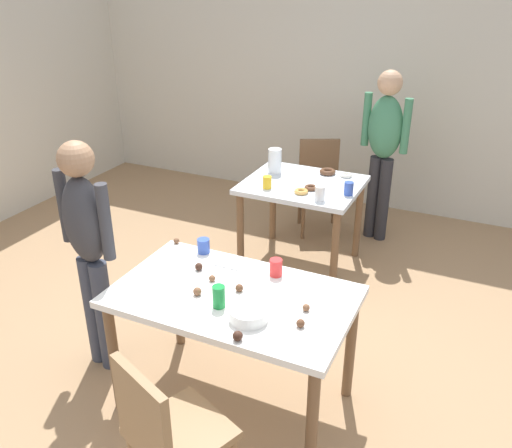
{
  "coord_description": "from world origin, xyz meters",
  "views": [
    {
      "loc": [
        1.3,
        -2.27,
        2.34
      ],
      "look_at": [
        0.02,
        0.46,
        0.9
      ],
      "focal_mm": 37.85,
      "sensor_mm": 36.0,
      "label": 1
    }
  ],
  "objects": [
    {
      "name": "wall_back",
      "position": [
        0.0,
        3.2,
        1.3
      ],
      "size": [
        6.4,
        0.1,
        2.6
      ],
      "primitive_type": "cube",
      "color": "beige",
      "rests_on": "ground_plane"
    },
    {
      "name": "cup_far_0",
      "position": [
        0.15,
        1.32,
        0.81
      ],
      "size": [
        0.08,
        0.08,
        0.11
      ],
      "primitive_type": "cylinder",
      "color": "white",
      "rests_on": "dining_table_far"
    },
    {
      "name": "dining_table_far",
      "position": [
        -0.1,
        1.62,
        0.63
      ],
      "size": [
        0.93,
        0.8,
        0.75
      ],
      "color": "silver",
      "rests_on": "ground_plane"
    },
    {
      "name": "cup_far_2",
      "position": [
        0.31,
        1.52,
        0.8
      ],
      "size": [
        0.07,
        0.07,
        0.1
      ],
      "primitive_type": "cylinder",
      "color": "#3351B2",
      "rests_on": "dining_table_far"
    },
    {
      "name": "cake_ball_3",
      "position": [
        -0.45,
        0.27,
        0.77
      ],
      "size": [
        0.04,
        0.04,
        0.04
      ],
      "primitive_type": "sphere",
      "color": "brown",
      "rests_on": "dining_table_near"
    },
    {
      "name": "cake_ball_1",
      "position": [
        -0.02,
        -0.03,
        0.77
      ],
      "size": [
        0.04,
        0.04,
        0.04
      ],
      "primitive_type": "sphere",
      "color": "brown",
      "rests_on": "dining_table_near"
    },
    {
      "name": "chair_near_table",
      "position": [
        0.2,
        -0.86,
        0.5
      ],
      "size": [
        0.52,
        0.52,
        0.87
      ],
      "color": "olive",
      "rests_on": "ground_plane"
    },
    {
      "name": "cup_near_0",
      "position": [
        0.28,
        0.18,
        0.8
      ],
      "size": [
        0.07,
        0.07,
        0.1
      ],
      "primitive_type": "cylinder",
      "color": "red",
      "rests_on": "dining_table_near"
    },
    {
      "name": "donut_far_1",
      "position": [
        0.02,
        1.9,
        0.77
      ],
      "size": [
        0.14,
        0.14,
        0.04
      ],
      "primitive_type": "torus",
      "color": "brown",
      "rests_on": "dining_table_far"
    },
    {
      "name": "dining_table_near",
      "position": [
        0.15,
        -0.1,
        0.65
      ],
      "size": [
        1.3,
        0.78,
        0.75
      ],
      "color": "white",
      "rests_on": "ground_plane"
    },
    {
      "name": "donut_far_3",
      "position": [
        0.02,
        1.5,
        0.77
      ],
      "size": [
        0.1,
        0.1,
        0.03
      ],
      "primitive_type": "torus",
      "color": "brown",
      "rests_on": "dining_table_far"
    },
    {
      "name": "cup_near_1",
      "position": [
        -0.23,
        0.24,
        0.8
      ],
      "size": [
        0.08,
        0.08,
        0.09
      ],
      "primitive_type": "cylinder",
      "color": "#3351B2",
      "rests_on": "dining_table_near"
    },
    {
      "name": "soda_can",
      "position": [
        0.14,
        -0.24,
        0.81
      ],
      "size": [
        0.07,
        0.07,
        0.12
      ],
      "primitive_type": "cylinder",
      "color": "#198438",
      "rests_on": "dining_table_near"
    },
    {
      "name": "donut_far_2",
      "position": [
        -0.02,
        1.39,
        0.77
      ],
      "size": [
        0.11,
        0.11,
        0.03
      ],
      "primitive_type": "torus",
      "color": "gold",
      "rests_on": "dining_table_far"
    },
    {
      "name": "cup_far_1",
      "position": [
        -0.31,
        1.38,
        0.8
      ],
      "size": [
        0.07,
        0.07,
        0.1
      ],
      "primitive_type": "cylinder",
      "color": "yellow",
      "rests_on": "dining_table_far"
    },
    {
      "name": "person_girl_near",
      "position": [
        -0.78,
        -0.15,
        0.89
      ],
      "size": [
        0.45,
        0.26,
        1.5
      ],
      "color": "#383D4C",
      "rests_on": "ground_plane"
    },
    {
      "name": "cake_ball_0",
      "position": [
        0.35,
        -0.45,
        0.77
      ],
      "size": [
        0.05,
        0.05,
        0.05
      ],
      "primitive_type": "sphere",
      "color": "#3D2319",
      "rests_on": "dining_table_near"
    },
    {
      "name": "pitcher_far",
      "position": [
        -0.4,
        1.74,
        0.85
      ],
      "size": [
        0.11,
        0.11,
        0.21
      ],
      "primitive_type": "cylinder",
      "color": "white",
      "rests_on": "dining_table_far"
    },
    {
      "name": "chair_far_table",
      "position": [
        -0.19,
        2.36,
        0.5
      ],
      "size": [
        0.54,
        0.54,
        0.87
      ],
      "color": "brown",
      "rests_on": "ground_plane"
    },
    {
      "name": "cake_ball_5",
      "position": [
        0.17,
        -0.06,
        0.77
      ],
      "size": [
        0.04,
        0.04,
        0.04
      ],
      "primitive_type": "sphere",
      "color": "brown",
      "rests_on": "dining_table_near"
    },
    {
      "name": "person_adult_far",
      "position": [
        0.37,
        2.39,
        0.94
      ],
      "size": [
        0.45,
        0.27,
        1.56
      ],
      "color": "#28282D",
      "rests_on": "ground_plane"
    },
    {
      "name": "cake_ball_4",
      "position": [
        0.56,
        -0.08,
        0.77
      ],
      "size": [
        0.04,
        0.04,
        0.04
      ],
      "primitive_type": "sphere",
      "color": "brown",
      "rests_on": "dining_table_near"
    },
    {
      "name": "donut_far_0",
      "position": [
        0.19,
        1.9,
        0.76
      ],
      "size": [
        0.1,
        0.1,
        0.03
      ],
      "primitive_type": "torus",
      "color": "white",
      "rests_on": "dining_table_far"
    },
    {
      "name": "cake_ball_7",
      "position": [
        0.58,
        -0.22,
        0.77
      ],
      "size": [
        0.04,
        0.04,
        0.04
      ],
      "primitive_type": "sphere",
      "color": "brown",
      "rests_on": "dining_table_near"
    },
    {
      "name": "mixing_bowl",
      "position": [
        0.33,
        -0.28,
        0.78
      ],
      "size": [
        0.2,
        0.2,
        0.06
      ],
      "primitive_type": "cylinder",
      "color": "white",
      "rests_on": "dining_table_near"
    },
    {
      "name": "cake_ball_2",
      "position": [
        -0.15,
        0.04,
        0.77
      ],
      "size": [
        0.05,
        0.05,
        0.05
      ],
      "primitive_type": "sphere",
      "color": "#3D2319",
      "rests_on": "dining_table_near"
    },
    {
      "name": "ground_plane",
      "position": [
        0.0,
        0.0,
        0.0
      ],
      "size": [
        6.4,
        6.4,
        0.0
      ],
      "primitive_type": "plane",
      "color": "#9E7A56"
    },
    {
      "name": "cake_ball_6",
      "position": [
        -0.02,
        -0.19,
        0.77
      ],
      "size": [
        0.05,
        0.05,
        0.05
      ],
      "primitive_type": "sphere",
      "color": "brown",
      "rests_on": "dining_table_near"
    },
    {
      "name": "fork_near",
      "position": [
        -0.02,
        0.13,
        0.75
      ],
      "size": [
        0.17,
        0.02,
        0.01
      ],
      "primitive_type": "cube",
      "color": "silver",
      "rests_on": "dining_table_near"
    }
  ]
}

